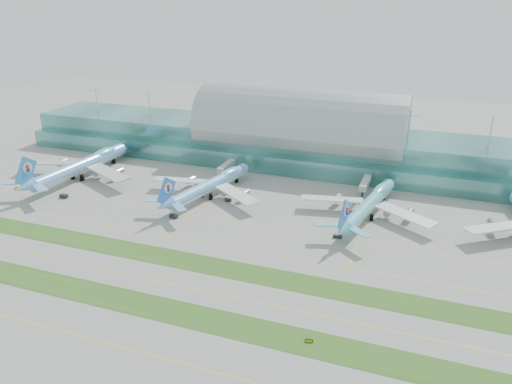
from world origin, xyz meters
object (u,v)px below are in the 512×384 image
at_px(terminal, 300,139).
at_px(taxiway_sign_east, 309,341).
at_px(airliner_b, 211,184).
at_px(airliner_c, 369,204).
at_px(airliner_a, 82,165).

distance_m(terminal, taxiway_sign_east, 163.70).
xyz_separation_m(airliner_b, airliner_c, (76.59, 2.61, -0.02)).
xyz_separation_m(airliner_b, taxiway_sign_east, (73.36, -91.41, -5.54)).
relative_size(airliner_b, airliner_c, 1.00).
bearing_deg(terminal, airliner_c, -51.40).
xyz_separation_m(terminal, taxiway_sign_east, (46.53, -156.35, -13.73)).
bearing_deg(taxiway_sign_east, terminal, 100.03).
relative_size(airliner_a, airliner_b, 1.17).
relative_size(airliner_a, taxiway_sign_east, 34.54).
bearing_deg(terminal, airliner_b, -112.45).
xyz_separation_m(airliner_a, taxiway_sign_east, (149.97, -91.66, -6.48)).
relative_size(airliner_a, airliner_c, 1.17).
height_order(terminal, airliner_a, terminal).
distance_m(airliner_b, airliner_c, 76.64).
relative_size(airliner_c, taxiway_sign_east, 29.61).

